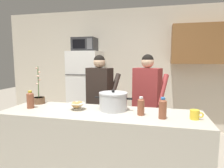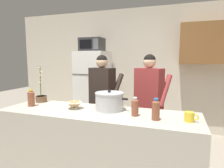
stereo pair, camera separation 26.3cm
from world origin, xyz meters
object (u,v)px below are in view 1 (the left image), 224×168
microwave (85,45)px  coffee_mug (195,115)px  bottle_mid_counter (163,108)px  bottle_far_corner (30,100)px  potted_orchid (39,98)px  cooking_pot (113,101)px  bread_bowl (77,105)px  person_near_pot (100,93)px  refrigerator (86,91)px  bottle_near_edge (141,106)px  person_by_sink (147,94)px

microwave → coffee_mug: (1.88, -1.87, -0.85)m
bottle_mid_counter → bottle_far_corner: bearing=177.8°
potted_orchid → cooking_pot: bearing=-5.4°
bread_bowl → potted_orchid: bearing=164.2°
microwave → cooking_pot: size_ratio=1.08×
person_near_pot → coffee_mug: (1.27, -0.94, -0.01)m
microwave → cooking_pot: 2.15m
refrigerator → bottle_near_edge: 2.31m
person_by_sink → bottle_near_edge: size_ratio=7.95×
bread_bowl → bottle_near_edge: bearing=-4.0°
coffee_mug → bottle_far_corner: bottle_far_corner is taller
coffee_mug → bread_bowl: 1.29m
bottle_mid_counter → potted_orchid: bearing=169.3°
person_by_sink → coffee_mug: person_by_sink is taller
person_by_sink → bottle_mid_counter: person_by_sink is taller
cooking_pot → coffee_mug: bearing=-10.0°
bottle_near_edge → cooking_pot: bearing=158.6°
cooking_pot → bottle_far_corner: bearing=-172.0°
coffee_mug → potted_orchid: (-1.91, 0.25, 0.02)m
person_by_sink → bottle_far_corner: 1.64m
refrigerator → person_near_pot: refrigerator is taller
person_near_pot → bottle_far_corner: size_ratio=7.33×
microwave → potted_orchid: (-0.04, -1.62, -0.83)m
bottle_near_edge → bottle_far_corner: bottle_far_corner is taller
person_near_pot → bottle_far_corner: person_near_pot is taller
person_by_sink → person_near_pot: bearing=-179.7°
bottle_mid_counter → microwave: bearing=129.2°
refrigerator → person_near_pot: size_ratio=1.06×
person_by_sink → bread_bowl: size_ratio=8.44×
refrigerator → coffee_mug: refrigerator is taller
bottle_near_edge → bottle_mid_counter: size_ratio=0.92×
bread_bowl → refrigerator: bearing=108.0°
microwave → person_near_pot: bearing=-57.0°
bottle_far_corner → microwave: bearing=90.3°
cooking_pot → potted_orchid: (-1.05, 0.10, -0.03)m
person_near_pot → potted_orchid: 0.94m
cooking_pot → bottle_near_edge: 0.36m
bread_bowl → bottle_mid_counter: size_ratio=0.86×
bottle_near_edge → bottle_mid_counter: 0.23m
refrigerator → bottle_mid_counter: refrigerator is taller
bottle_near_edge → refrigerator: bearing=125.7°
person_by_sink → bread_bowl: (-0.76, -0.87, -0.01)m
cooking_pot → potted_orchid: potted_orchid is taller
bottle_mid_counter → potted_orchid: 1.63m
bottle_near_edge → person_near_pot: bearing=128.8°
microwave → person_by_sink: bearing=-34.5°
person_near_pot → bottle_mid_counter: bearing=-45.8°
microwave → person_near_pot: size_ratio=0.30×
person_near_pot → bottle_mid_counter: (0.96, -0.99, 0.05)m
coffee_mug → potted_orchid: potted_orchid is taller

